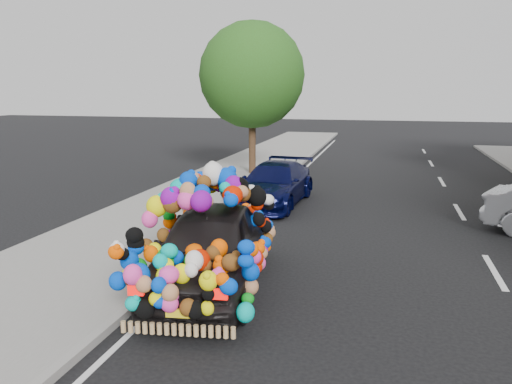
# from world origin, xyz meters

# --- Properties ---
(ground) EXTENTS (100.00, 100.00, 0.00)m
(ground) POSITION_xyz_m (0.00, 0.00, 0.00)
(ground) COLOR black
(ground) RESTS_ON ground
(sidewalk) EXTENTS (4.00, 60.00, 0.12)m
(sidewalk) POSITION_xyz_m (-4.30, 0.00, 0.06)
(sidewalk) COLOR gray
(sidewalk) RESTS_ON ground
(kerb) EXTENTS (0.15, 60.00, 0.13)m
(kerb) POSITION_xyz_m (-2.35, 0.00, 0.07)
(kerb) COLOR gray
(kerb) RESTS_ON ground
(lane_markings) EXTENTS (6.00, 50.00, 0.01)m
(lane_markings) POSITION_xyz_m (3.60, 0.00, 0.01)
(lane_markings) COLOR silver
(lane_markings) RESTS_ON ground
(tree_near_sidewalk) EXTENTS (4.20, 4.20, 6.13)m
(tree_near_sidewalk) POSITION_xyz_m (-3.80, 9.50, 4.02)
(tree_near_sidewalk) COLOR #332114
(tree_near_sidewalk) RESTS_ON ground
(plush_art_car) EXTENTS (2.66, 4.67, 2.09)m
(plush_art_car) POSITION_xyz_m (-1.48, -2.06, 1.07)
(plush_art_car) COLOR black
(plush_art_car) RESTS_ON ground
(navy_sedan) EXTENTS (2.04, 4.45, 1.26)m
(navy_sedan) POSITION_xyz_m (-1.80, 4.63, 0.63)
(navy_sedan) COLOR black
(navy_sedan) RESTS_ON ground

